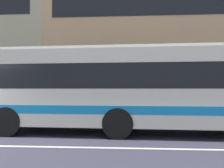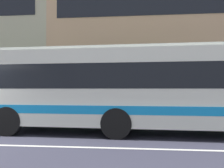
% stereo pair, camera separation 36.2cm
% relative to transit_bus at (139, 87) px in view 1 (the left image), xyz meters
% --- Properties ---
extents(hedge_row_far, '(21.96, 1.10, 1.20)m').
position_rel_transit_bus_xyz_m(hedge_row_far, '(-4.59, 3.78, -1.09)').
color(hedge_row_far, '#1F5C26').
rests_on(hedge_row_far, ground_plane).
extents(apartment_block_right, '(18.72, 8.13, 13.30)m').
position_rel_transit_bus_xyz_m(apartment_block_right, '(3.01, 11.69, 4.96)').
color(apartment_block_right, tan).
rests_on(apartment_block_right, ground_plane).
extents(transit_bus, '(10.96, 3.07, 3.06)m').
position_rel_transit_bus_xyz_m(transit_bus, '(0.00, 0.00, 0.00)').
color(transit_bus, silver).
rests_on(transit_bus, ground_plane).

